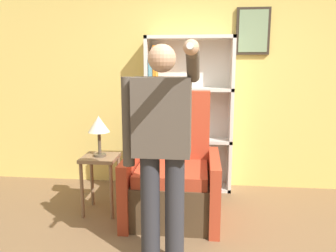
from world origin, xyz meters
TOP-DOWN VIEW (x-y plane):
  - wall_back at (0.00, 2.03)m, footprint 8.00×0.11m
  - bookcase at (-0.20, 1.87)m, footprint 1.07×0.28m
  - armchair at (-0.25, 1.06)m, footprint 0.95×0.85m
  - person_standing at (-0.25, 0.17)m, footprint 0.57×0.78m
  - side_table at (-1.02, 1.06)m, footprint 0.37×0.37m
  - table_lamp at (-1.02, 1.06)m, footprint 0.23×0.23m

SIDE VIEW (x-z plane):
  - armchair at x=-0.25m, z-range -0.25..1.05m
  - side_table at x=-1.02m, z-range 0.17..0.80m
  - bookcase at x=-0.20m, z-range -0.03..1.88m
  - table_lamp at x=-1.02m, z-range 0.73..1.16m
  - person_standing at x=-0.25m, z-range 0.13..1.85m
  - wall_back at x=0.00m, z-range 0.00..2.80m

